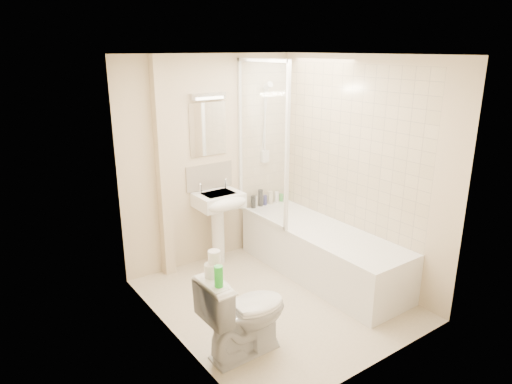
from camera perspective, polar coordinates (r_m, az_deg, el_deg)
floor at (r=4.79m, az=2.46°, el=-13.29°), size 2.50×2.50×0.00m
wall_back at (r=5.30m, az=-5.70°, el=3.80°), size 2.20×0.02×2.40m
wall_left at (r=3.75m, az=-10.71°, el=-2.29°), size 0.02×2.50×2.40m
wall_right at (r=5.02m, az=12.61°, el=2.69°), size 0.02×2.50×2.40m
ceiling at (r=4.11m, az=2.91°, el=16.79°), size 2.20×2.50×0.02m
tile_back at (r=5.64m, az=0.96°, el=7.07°), size 0.70×0.01×1.75m
tile_right at (r=5.06m, az=11.53°, el=5.48°), size 0.01×2.10×1.75m
pipe_boxing at (r=4.98m, az=-11.54°, el=2.62°), size 0.12×0.12×2.40m
splashback at (r=5.32m, az=-5.84°, el=1.96°), size 0.60×0.02×0.30m
mirror at (r=5.20m, az=-6.01°, el=7.80°), size 0.46×0.01×0.60m
strip_light at (r=5.13m, az=-6.02°, el=11.85°), size 0.42×0.07×0.07m
bathtub at (r=5.18m, az=8.17°, el=-7.31°), size 0.70×2.10×0.55m
shower_screen at (r=5.09m, az=0.71°, el=6.19°), size 0.04×0.92×1.80m
shower_fixture at (r=5.58m, az=1.22°, el=8.22°), size 0.10×0.16×0.99m
pedestal_sink at (r=5.23m, az=-4.49°, el=-2.07°), size 0.52×0.48×1.00m
bottle_black_a at (r=5.66m, az=-0.33°, el=-1.24°), size 0.06×0.06×0.15m
bottle_white_a at (r=5.68m, az=-0.09°, el=-1.23°), size 0.05×0.05×0.14m
bottle_black_b at (r=5.71m, az=0.56°, el=-0.74°), size 0.06×0.06×0.22m
bottle_blue at (r=5.77m, az=1.14°, el=-1.02°), size 0.05×0.05×0.13m
bottle_cream at (r=5.81m, az=1.82°, el=-0.70°), size 0.06×0.06×0.16m
bottle_white_b at (r=5.87m, az=2.59°, el=-0.63°), size 0.05×0.05×0.14m
bottle_green at (r=5.93m, az=3.18°, el=-0.70°), size 0.06×0.06×0.10m
toilet at (r=3.88m, az=-1.42°, el=-14.82°), size 0.43×0.75×0.76m
toilet_roll_lower at (r=3.60m, az=-5.59°, el=-9.72°), size 0.11×0.11×0.11m
toilet_roll_upper at (r=3.58m, az=-5.25°, el=-8.05°), size 0.10×0.10×0.10m
green_bottle at (r=3.44m, az=-4.69°, el=-10.47°), size 0.07×0.07×0.17m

